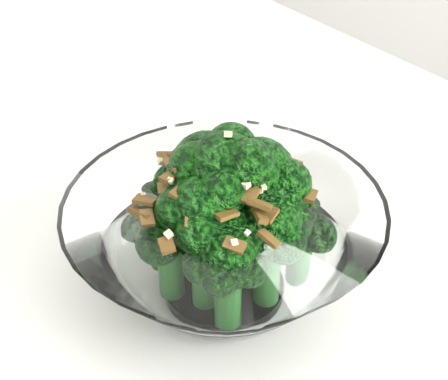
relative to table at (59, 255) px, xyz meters
The scene contains 2 objects.
table is the anchor object (origin of this frame).
broccoli_dish 0.21m from the table, ahead, with size 0.19×0.19×0.12m.
Camera 1 is at (0.31, -0.38, 1.07)m, focal length 55.00 mm.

